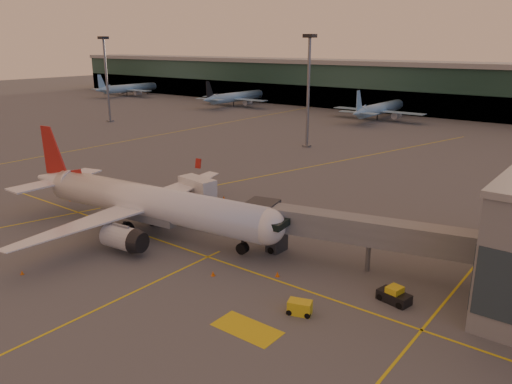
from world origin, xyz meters
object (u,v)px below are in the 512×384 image
Objects in this scene: catering_truck at (198,191)px; pushback_tug at (394,296)px; main_airplane at (145,203)px; gpu_cart at (300,308)px.

pushback_tug is (34.31, -8.88, -2.01)m from catering_truck.
pushback_tug is at bearing -2.95° from main_airplane.
catering_truck is at bearing 90.80° from main_airplane.
catering_truck reaches higher than gpu_cart.
catering_truck is (-1.51, 11.15, -1.38)m from main_airplane.
main_airplane is 11.34m from catering_truck.
catering_truck is 35.50m from pushback_tug.
pushback_tug is at bearing -6.55° from catering_truck.
pushback_tug reaches higher than gpu_cart.
gpu_cart is at bearing -117.26° from pushback_tug.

